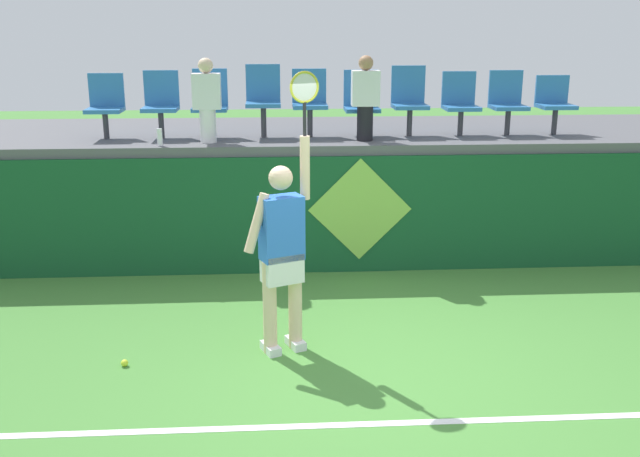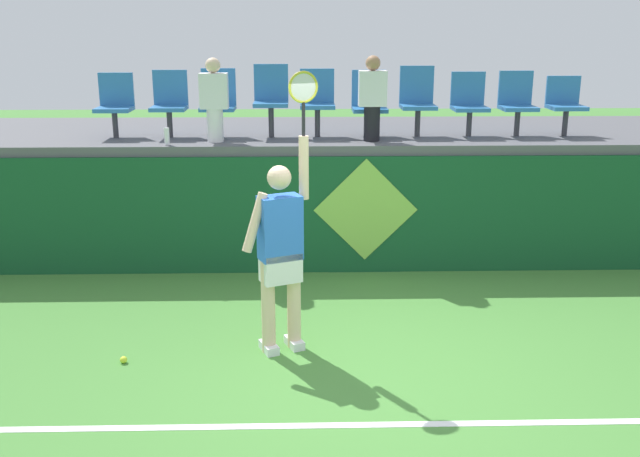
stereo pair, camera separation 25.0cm
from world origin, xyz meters
TOP-DOWN VIEW (x-y plane):
  - ground_plane at (0.00, 0.00)m, footprint 40.00×40.00m
  - court_back_wall at (0.00, 2.95)m, footprint 11.61×0.20m
  - spectator_platform at (0.00, 4.26)m, footprint 11.61×2.72m
  - court_baseline_stripe at (0.00, -0.71)m, footprint 10.45×0.08m
  - tennis_player at (-0.74, 0.67)m, footprint 0.71×0.39m
  - tennis_ball at (-2.20, 0.40)m, footprint 0.07×0.07m
  - water_bottle at (-2.17, 3.04)m, footprint 0.06×0.06m
  - stadium_chair_0 at (-2.93, 3.70)m, footprint 0.44×0.42m
  - stadium_chair_1 at (-2.23, 3.70)m, footprint 0.44×0.42m
  - stadium_chair_2 at (-1.61, 3.71)m, footprint 0.44×0.42m
  - stadium_chair_3 at (-0.94, 3.71)m, footprint 0.44×0.42m
  - stadium_chair_4 at (-0.34, 3.70)m, footprint 0.44×0.42m
  - stadium_chair_5 at (0.33, 3.71)m, footprint 0.44×0.42m
  - stadium_chair_6 at (0.95, 3.71)m, footprint 0.44×0.42m
  - stadium_chair_7 at (1.62, 3.70)m, footprint 0.44×0.42m
  - stadium_chair_8 at (2.24, 3.70)m, footprint 0.44×0.42m
  - stadium_chair_9 at (2.87, 3.70)m, footprint 0.44×0.42m
  - spectator_0 at (-1.61, 3.28)m, footprint 0.34×0.20m
  - spectator_1 at (0.33, 3.30)m, footprint 0.34×0.20m
  - wall_signage_mount at (0.23, 2.84)m, footprint 1.27×0.01m

SIDE VIEW (x-z plane):
  - ground_plane at x=0.00m, z-range 0.00..0.00m
  - wall_signage_mount at x=0.23m, z-range -0.72..0.72m
  - court_baseline_stripe at x=0.00m, z-range 0.00..0.01m
  - tennis_ball at x=-2.20m, z-range 0.00..0.07m
  - court_back_wall at x=0.00m, z-range 0.00..1.46m
  - tennis_player at x=-0.74m, z-range -0.29..2.31m
  - spectator_platform at x=0.00m, z-range 1.46..1.58m
  - water_bottle at x=-2.17m, z-range 1.58..1.79m
  - stadium_chair_9 at x=2.87m, z-range 1.63..2.38m
  - stadium_chair_7 at x=1.62m, z-range 1.61..2.42m
  - stadium_chair_0 at x=-2.93m, z-range 1.61..2.42m
  - stadium_chair_5 at x=0.33m, z-range 1.60..2.44m
  - stadium_chair_8 at x=2.24m, z-range 1.61..2.43m
  - stadium_chair_1 at x=-2.23m, z-range 1.61..2.45m
  - stadium_chair_2 at x=-1.61m, z-range 1.61..2.47m
  - stadium_chair_4 at x=-0.34m, z-range 1.62..2.48m
  - stadium_chair_6 at x=0.95m, z-range 1.61..2.50m
  - stadium_chair_3 at x=-0.94m, z-range 1.63..2.54m
  - spectator_0 at x=-1.61m, z-range 1.59..2.61m
  - spectator_1 at x=0.33m, z-range 1.60..2.64m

